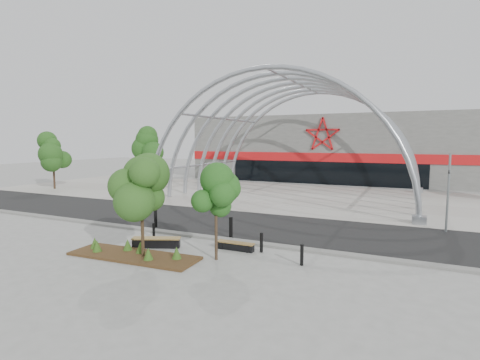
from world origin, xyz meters
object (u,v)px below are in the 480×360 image
Objects in this scene: street_tree_1 at (216,198)px; bollard_2 at (231,228)px; street_tree_0 at (141,186)px; signal_pole at (448,191)px; bench_0 at (156,243)px; bench_1 at (236,246)px.

bollard_2 is at bearing 106.13° from street_tree_1.
street_tree_0 is 5.47m from bollard_2.
street_tree_1 is at bearing -133.54° from signal_pole.
street_tree_0 is 3.33m from bench_0.
bench_1 is at bearing 42.75° from street_tree_0.
bollard_2 is at bearing 66.29° from street_tree_0.
signal_pole is 16.12m from street_tree_0.
bench_0 reaches higher than bench_1.
street_tree_1 is 4.21m from bench_0.
bench_0 is (-3.42, 0.40, -2.42)m from street_tree_1.
bench_0 is 3.79m from bollard_2.
bench_1 is (-8.96, -7.97, -2.08)m from signal_pole.
signal_pole is 1.00× the size of street_tree_0.
bench_1 is at bearing -138.35° from signal_pole.
bench_1 is (0.13, 1.60, -2.46)m from street_tree_1.
street_tree_0 is at bearing -157.57° from street_tree_1.
street_tree_1 is 3.25× the size of bollard_2.
street_tree_0 is 2.41× the size of bench_1.
bench_0 is 1.26× the size of bench_1.
bollard_2 is (2.48, 2.84, 0.34)m from bench_0.
street_tree_0 reaches higher than bench_1.
bench_0 is 3.75m from bench_1.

